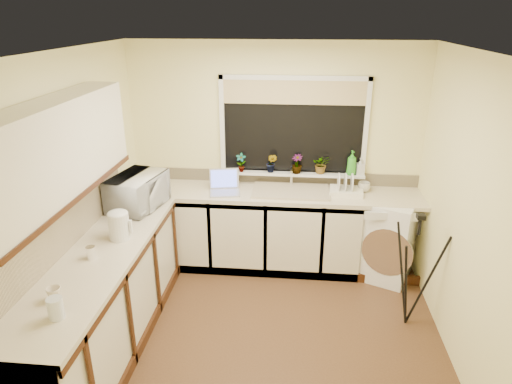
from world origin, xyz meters
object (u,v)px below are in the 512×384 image
object	(u,v)px
microwave	(138,192)
plant_a	(241,163)
plant_d	(321,164)
glass_jug	(56,308)
cup_back	(364,187)
steel_jar	(91,253)
soap_bottle_green	(352,163)
tripod	(413,271)
cup_left	(54,294)
washing_machine	(382,236)
plant_c	(297,164)
kettle	(119,226)
laptop	(225,186)
plant_b	(272,163)
dish_rack	(346,191)
soap_bottle_clear	(360,166)

from	to	relation	value
microwave	plant_a	world-z (taller)	plant_a
plant_d	glass_jug	bearing A→B (deg)	-124.71
glass_jug	cup_back	xyz separation A→B (m)	(2.21, 2.40, -0.02)
steel_jar	soap_bottle_green	size ratio (longest dim) A/B	0.38
tripod	plant_a	bearing A→B (deg)	149.09
glass_jug	cup_left	bearing A→B (deg)	121.56
washing_machine	plant_c	distance (m)	1.21
soap_bottle_green	plant_a	bearing A→B (deg)	-178.97
tripod	plant_c	distance (m)	1.67
kettle	cup_left	bearing A→B (deg)	-96.98
kettle	cup_back	size ratio (longest dim) A/B	1.75
laptop	plant_d	bearing A→B (deg)	4.19
plant_b	laptop	bearing A→B (deg)	-152.72
dish_rack	washing_machine	bearing A→B (deg)	-4.26
glass_jug	plant_d	bearing A→B (deg)	55.29
dish_rack	plant_d	world-z (taller)	plant_d
washing_machine	glass_jug	bearing A→B (deg)	-113.04
washing_machine	soap_bottle_green	size ratio (longest dim) A/B	3.30
laptop	washing_machine	bearing A→B (deg)	-10.69
cup_left	dish_rack	bearing A→B (deg)	44.95
cup_left	plant_c	bearing A→B (deg)	55.39
laptop	plant_d	xyz separation A→B (m)	(1.04, 0.28, 0.19)
laptop	cup_back	size ratio (longest dim) A/B	2.75
soap_bottle_green	plant_c	bearing A→B (deg)	-179.13
washing_machine	kettle	bearing A→B (deg)	-130.30
soap_bottle_green	kettle	bearing A→B (deg)	-145.63
steel_jar	plant_a	xyz separation A→B (m)	(0.97, 1.75, 0.20)
microwave	laptop	bearing A→B (deg)	-45.72
dish_rack	soap_bottle_green	distance (m)	0.33
plant_b	microwave	bearing A→B (deg)	-149.56
laptop	cup_back	world-z (taller)	laptop
glass_jug	steel_jar	xyz separation A→B (m)	(-0.11, 0.74, -0.02)
dish_rack	plant_d	distance (m)	0.41
laptop	dish_rack	xyz separation A→B (m)	(1.30, 0.07, -0.04)
steel_jar	plant_b	bearing A→B (deg)	53.40
soap_bottle_green	cup_back	xyz separation A→B (m)	(0.14, -0.11, -0.23)
glass_jug	plant_c	world-z (taller)	plant_c
washing_machine	plant_a	world-z (taller)	plant_a
steel_jar	microwave	size ratio (longest dim) A/B	0.17
microwave	plant_a	bearing A→B (deg)	-39.90
tripod	soap_bottle_green	distance (m)	1.39
dish_rack	cup_left	distance (m)	3.01
soap_bottle_clear	cup_back	size ratio (longest dim) A/B	1.40
microwave	plant_c	size ratio (longest dim) A/B	2.82
laptop	plant_d	distance (m)	1.09
washing_machine	steel_jar	bearing A→B (deg)	-125.05
steel_jar	plant_d	xyz separation A→B (m)	(1.86, 1.79, 0.20)
glass_jug	laptop	bearing A→B (deg)	72.41
glass_jug	cup_back	bearing A→B (deg)	47.30
kettle	cup_left	world-z (taller)	kettle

